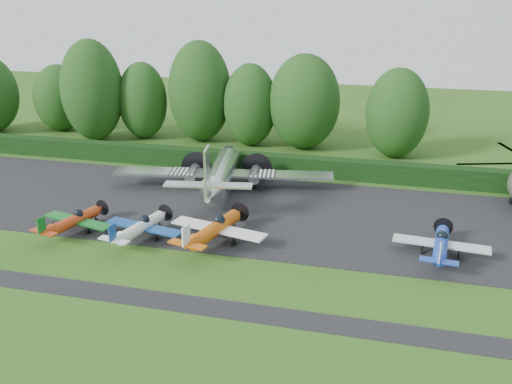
% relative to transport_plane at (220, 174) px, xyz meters
% --- Properties ---
extents(ground, '(160.00, 160.00, 0.00)m').
position_rel_transport_plane_xyz_m(ground, '(2.82, -13.75, -1.89)').
color(ground, '#2D5919').
rests_on(ground, ground).
extents(apron, '(70.00, 18.00, 0.01)m').
position_rel_transport_plane_xyz_m(apron, '(2.82, -3.75, -1.89)').
color(apron, black).
rests_on(apron, ground).
extents(taxiway_verge, '(70.00, 2.00, 0.00)m').
position_rel_transport_plane_xyz_m(taxiway_verge, '(2.82, -19.75, -1.89)').
color(taxiway_verge, black).
rests_on(taxiway_verge, ground).
extents(hedgerow, '(90.00, 1.60, 2.00)m').
position_rel_transport_plane_xyz_m(hedgerow, '(2.82, 7.25, -1.89)').
color(hedgerow, black).
rests_on(hedgerow, ground).
extents(transport_plane, '(21.16, 16.23, 6.78)m').
position_rel_transport_plane_xyz_m(transport_plane, '(0.00, 0.00, 0.00)').
color(transport_plane, silver).
rests_on(transport_plane, ground).
extents(light_plane_red, '(6.43, 6.76, 2.47)m').
position_rel_transport_plane_xyz_m(light_plane_red, '(-8.49, -11.72, -0.86)').
color(light_plane_red, '#B03510').
rests_on(light_plane_red, ground).
extents(light_plane_white, '(6.64, 6.99, 2.55)m').
position_rel_transport_plane_xyz_m(light_plane_white, '(-2.74, -11.66, -0.83)').
color(light_plane_white, silver).
rests_on(light_plane_white, ground).
extents(light_plane_orange, '(7.80, 8.20, 3.00)m').
position_rel_transport_plane_xyz_m(light_plane_orange, '(3.06, -10.94, -0.64)').
color(light_plane_orange, '#BD520B').
rests_on(light_plane_orange, ground).
extents(light_plane_blue, '(6.85, 7.20, 2.63)m').
position_rel_transport_plane_xyz_m(light_plane_blue, '(19.60, -9.21, -0.80)').
color(light_plane_blue, '#1C3CAB').
rests_on(light_plane_blue, ground).
extents(tree_2, '(8.45, 8.45, 11.28)m').
position_rel_transport_plane_xyz_m(tree_2, '(4.82, 17.73, 3.74)').
color(tree_2, black).
rests_on(tree_2, ground).
extents(tree_3, '(7.65, 7.65, 12.60)m').
position_rel_transport_plane_xyz_m(tree_3, '(-21.52, 15.04, 4.40)').
color(tree_3, black).
rests_on(tree_3, ground).
extents(tree_4, '(6.80, 6.80, 8.87)m').
position_rel_transport_plane_xyz_m(tree_4, '(-28.46, 18.41, 2.53)').
color(tree_4, black).
rests_on(tree_4, ground).
extents(tree_6, '(6.47, 6.47, 10.00)m').
position_rel_transport_plane_xyz_m(tree_6, '(-1.74, 17.40, 3.09)').
color(tree_6, black).
rests_on(tree_6, ground).
extents(tree_7, '(7.04, 7.04, 10.18)m').
position_rel_transport_plane_xyz_m(tree_7, '(15.60, 16.57, 3.19)').
color(tree_7, black).
rests_on(tree_7, ground).
extents(tree_8, '(7.82, 7.82, 12.47)m').
position_rel_transport_plane_xyz_m(tree_8, '(-8.34, 17.99, 4.33)').
color(tree_8, black).
rests_on(tree_8, ground).
extents(tree_9, '(6.17, 6.17, 9.71)m').
position_rel_transport_plane_xyz_m(tree_9, '(-15.89, 17.45, 2.95)').
color(tree_9, black).
rests_on(tree_9, ground).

